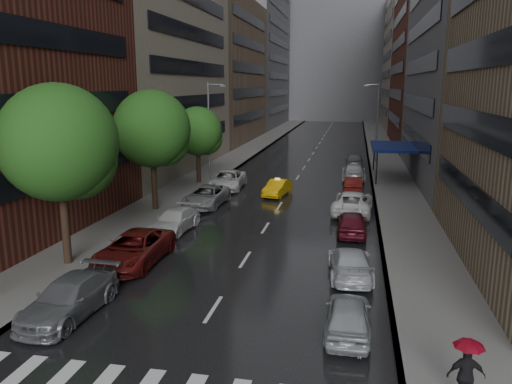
# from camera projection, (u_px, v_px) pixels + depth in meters

# --- Properties ---
(ground) EXTENTS (220.00, 220.00, 0.00)m
(ground) POSITION_uv_depth(u_px,v_px,m) (180.00, 362.00, 16.47)
(ground) COLOR gray
(ground) RESTS_ON ground
(road) EXTENTS (14.00, 140.00, 0.01)m
(road) POSITION_uv_depth(u_px,v_px,m) (312.00, 155.00, 64.40)
(road) COLOR black
(road) RESTS_ON ground
(sidewalk_left) EXTENTS (4.00, 140.00, 0.15)m
(sidewalk_left) POSITION_uv_depth(u_px,v_px,m) (244.00, 153.00, 66.10)
(sidewalk_left) COLOR gray
(sidewalk_left) RESTS_ON ground
(sidewalk_right) EXTENTS (4.00, 140.00, 0.15)m
(sidewalk_right) POSITION_uv_depth(u_px,v_px,m) (383.00, 157.00, 62.67)
(sidewalk_right) COLOR gray
(sidewalk_right) RESTS_ON ground
(buildings_left) EXTENTS (8.00, 108.00, 38.00)m
(buildings_left) POSITION_uv_depth(u_px,v_px,m) (216.00, 35.00, 72.31)
(buildings_left) COLOR maroon
(buildings_left) RESTS_ON ground
(buildings_right) EXTENTS (8.05, 109.10, 36.00)m
(buildings_right) POSITION_uv_depth(u_px,v_px,m) (435.00, 37.00, 64.80)
(buildings_right) COLOR #937A5B
(buildings_right) RESTS_ON ground
(building_far) EXTENTS (40.00, 14.00, 32.00)m
(building_far) POSITION_uv_depth(u_px,v_px,m) (337.00, 56.00, 126.22)
(building_far) COLOR slate
(building_far) RESTS_ON ground
(tree_near) EXTENTS (5.70, 5.70, 9.08)m
(tree_near) POSITION_uv_depth(u_px,v_px,m) (58.00, 143.00, 23.94)
(tree_near) COLOR #382619
(tree_near) RESTS_ON ground
(tree_mid) EXTENTS (5.42, 5.42, 8.65)m
(tree_mid) POSITION_uv_depth(u_px,v_px,m) (152.00, 129.00, 34.87)
(tree_mid) COLOR #382619
(tree_mid) RESTS_ON ground
(tree_far) EXTENTS (4.42, 4.42, 7.05)m
(tree_far) POSITION_uv_depth(u_px,v_px,m) (198.00, 131.00, 45.03)
(tree_far) COLOR #382619
(tree_far) RESTS_ON ground
(taxi) EXTENTS (2.07, 4.20, 1.33)m
(taxi) POSITION_uv_depth(u_px,v_px,m) (277.00, 188.00, 40.94)
(taxi) COLOR #E9AB0C
(taxi) RESTS_ON ground
(parked_cars_left) EXTENTS (2.96, 30.58, 1.60)m
(parked_cars_left) POSITION_uv_depth(u_px,v_px,m) (182.00, 214.00, 32.17)
(parked_cars_left) COLOR slate
(parked_cars_left) RESTS_ON ground
(parked_cars_right) EXTENTS (2.97, 43.08, 1.58)m
(parked_cars_right) POSITION_uv_depth(u_px,v_px,m) (353.00, 197.00, 37.19)
(parked_cars_right) COLOR #A1A6AA
(parked_cars_right) RESTS_ON ground
(ped_red_umbrella) EXTENTS (1.07, 0.82, 2.01)m
(ped_red_umbrella) POSITION_uv_depth(u_px,v_px,m) (467.00, 367.00, 13.79)
(ped_red_umbrella) COLOR black
(ped_red_umbrella) RESTS_ON sidewalk_right
(street_lamp_left) EXTENTS (1.74, 0.22, 9.00)m
(street_lamp_left) POSITION_uv_depth(u_px,v_px,m) (210.00, 130.00, 45.67)
(street_lamp_left) COLOR gray
(street_lamp_left) RESTS_ON sidewalk_left
(street_lamp_right) EXTENTS (1.74, 0.22, 9.00)m
(street_lamp_right) POSITION_uv_depth(u_px,v_px,m) (376.00, 121.00, 57.11)
(street_lamp_right) COLOR gray
(street_lamp_right) RESTS_ON sidewalk_right
(awning) EXTENTS (4.00, 8.00, 3.12)m
(awning) POSITION_uv_depth(u_px,v_px,m) (393.00, 147.00, 47.65)
(awning) COLOR navy
(awning) RESTS_ON sidewalk_right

